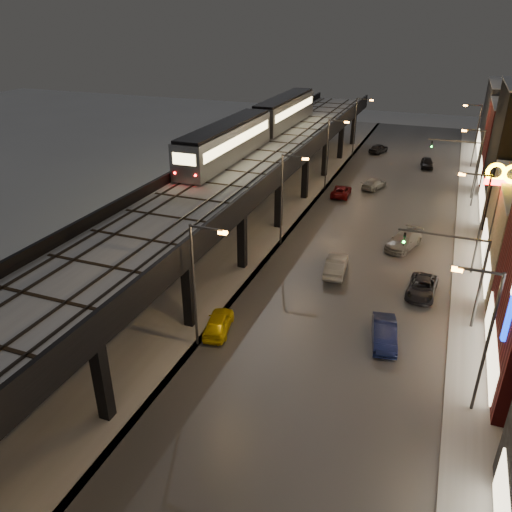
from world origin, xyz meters
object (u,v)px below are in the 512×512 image
(car_mid_silver, at_px, (341,191))
(car_far_white, at_px, (378,149))
(car_onc_silver, at_px, (384,334))
(car_onc_red, at_px, (427,163))
(car_near_white, at_px, (336,266))
(car_onc_white, at_px, (404,241))
(car_mid_dark, at_px, (374,184))
(subway_train, at_px, (260,124))
(car_taxi, at_px, (218,323))
(car_onc_dark, at_px, (422,288))

(car_mid_silver, height_order, car_far_white, car_far_white)
(car_onc_silver, relative_size, car_onc_red, 1.08)
(car_near_white, height_order, car_onc_white, car_near_white)
(car_far_white, height_order, car_onc_white, car_onc_white)
(car_mid_dark, bearing_deg, subway_train, 40.62)
(car_mid_silver, distance_m, car_far_white, 23.28)
(car_mid_dark, relative_size, car_onc_silver, 1.00)
(subway_train, height_order, car_onc_silver, subway_train)
(car_mid_silver, xyz_separation_m, car_far_white, (1.03, 23.26, 0.10))
(subway_train, bearing_deg, car_onc_white, -30.48)
(car_taxi, relative_size, car_mid_silver, 0.92)
(car_mid_silver, bearing_deg, subway_train, 5.89)
(car_near_white, distance_m, car_far_white, 43.85)
(car_onc_white, bearing_deg, car_mid_dark, 125.86)
(car_taxi, height_order, car_onc_white, car_onc_white)
(car_mid_silver, bearing_deg, car_onc_white, 122.53)
(subway_train, height_order, car_onc_white, subway_train)
(car_onc_red, bearing_deg, car_far_white, 135.86)
(car_far_white, bearing_deg, car_mid_dark, 114.07)
(car_onc_silver, bearing_deg, car_onc_red, 80.21)
(subway_train, height_order, car_near_white, subway_train)
(car_mid_dark, xyz_separation_m, car_far_white, (-2.30, 18.86, 0.08))
(car_near_white, bearing_deg, car_onc_white, -128.40)
(car_mid_silver, relative_size, car_far_white, 1.05)
(car_taxi, relative_size, car_far_white, 0.97)
(car_onc_silver, distance_m, car_onc_white, 16.52)
(car_mid_silver, xyz_separation_m, car_onc_silver, (9.46, -29.38, 0.12))
(car_mid_dark, xyz_separation_m, car_onc_dark, (8.02, -26.03, -0.01))
(car_far_white, height_order, car_onc_red, car_far_white)
(car_far_white, relative_size, car_onc_dark, 0.92)
(subway_train, height_order, car_mid_dark, subway_train)
(car_onc_silver, bearing_deg, car_onc_dark, 65.96)
(car_near_white, relative_size, car_onc_red, 1.12)
(car_mid_silver, bearing_deg, car_near_white, 98.76)
(car_onc_dark, distance_m, car_onc_red, 38.70)
(car_near_white, bearing_deg, car_onc_dark, 165.72)
(car_near_white, height_order, car_onc_dark, car_near_white)
(car_near_white, relative_size, car_mid_dark, 1.04)
(car_mid_dark, distance_m, car_onc_dark, 27.24)
(car_onc_dark, bearing_deg, car_onc_red, 96.71)
(car_far_white, distance_m, car_onc_dark, 46.06)
(car_taxi, relative_size, car_onc_red, 0.99)
(car_onc_white, bearing_deg, car_taxi, -101.34)
(car_taxi, bearing_deg, subway_train, -86.60)
(subway_train, xyz_separation_m, car_onc_silver, (19.80, -27.88, -7.74))
(car_near_white, bearing_deg, car_onc_silver, 116.03)
(subway_train, xyz_separation_m, car_onc_white, (19.32, -11.37, -7.73))
(car_mid_dark, distance_m, car_onc_red, 13.85)
(subway_train, distance_m, car_onc_dark, 30.62)
(subway_train, bearing_deg, car_mid_dark, 23.34)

